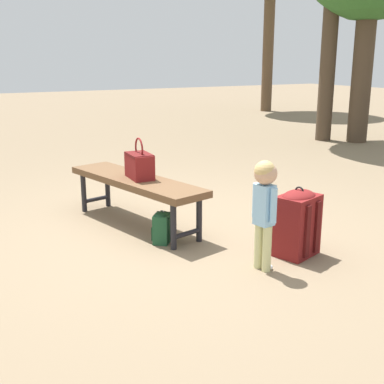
{
  "coord_description": "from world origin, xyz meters",
  "views": [
    {
      "loc": [
        3.64,
        -1.92,
        1.49
      ],
      "look_at": [
        0.27,
        0.0,
        0.45
      ],
      "focal_mm": 46.64,
      "sensor_mm": 36.0,
      "label": 1
    }
  ],
  "objects_px": {
    "backpack_large": "(297,221)",
    "handbag": "(139,164)",
    "child_standing": "(265,199)",
    "park_bench": "(136,184)",
    "backpack_small": "(162,226)"
  },
  "relations": [
    {
      "from": "child_standing",
      "to": "backpack_large",
      "type": "bearing_deg",
      "value": 103.49
    },
    {
      "from": "park_bench",
      "to": "backpack_small",
      "type": "distance_m",
      "value": 0.59
    },
    {
      "from": "backpack_large",
      "to": "park_bench",
      "type": "bearing_deg",
      "value": -148.18
    },
    {
      "from": "park_bench",
      "to": "backpack_small",
      "type": "xyz_separation_m",
      "value": [
        0.53,
        0.0,
        -0.25
      ]
    },
    {
      "from": "handbag",
      "to": "park_bench",
      "type": "bearing_deg",
      "value": -146.46
    },
    {
      "from": "park_bench",
      "to": "child_standing",
      "type": "distance_m",
      "value": 1.44
    },
    {
      "from": "park_bench",
      "to": "handbag",
      "type": "bearing_deg",
      "value": 33.54
    },
    {
      "from": "park_bench",
      "to": "backpack_small",
      "type": "bearing_deg",
      "value": 0.05
    },
    {
      "from": "handbag",
      "to": "backpack_large",
      "type": "relative_size",
      "value": 0.67
    },
    {
      "from": "backpack_small",
      "to": "backpack_large",
      "type": "bearing_deg",
      "value": 46.54
    },
    {
      "from": "child_standing",
      "to": "backpack_large",
      "type": "distance_m",
      "value": 0.49
    },
    {
      "from": "backpack_large",
      "to": "handbag",
      "type": "bearing_deg",
      "value": -148.23
    },
    {
      "from": "park_bench",
      "to": "backpack_large",
      "type": "bearing_deg",
      "value": 31.82
    },
    {
      "from": "handbag",
      "to": "backpack_small",
      "type": "bearing_deg",
      "value": -2.99
    },
    {
      "from": "backpack_small",
      "to": "child_standing",
      "type": "bearing_deg",
      "value": 24.65
    }
  ]
}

